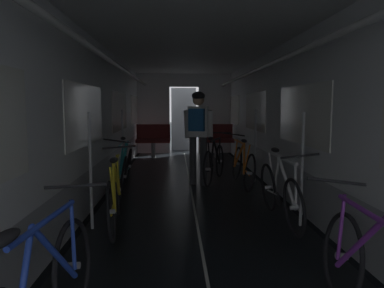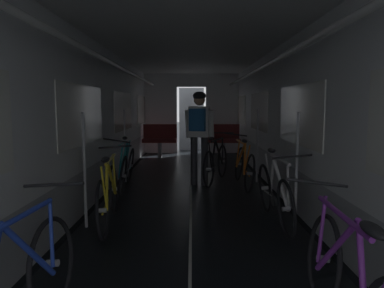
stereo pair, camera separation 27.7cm
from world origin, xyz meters
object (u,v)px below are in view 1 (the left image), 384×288
Objects in this scene: bench_seat_far_right at (216,137)px; bicycle_white at (280,192)px; bicycle_yellow at (115,196)px; bicycle_purple at (376,284)px; bicycle_teal at (126,168)px; bicycle_black_in_aisle at (214,162)px; bicycle_orange at (243,165)px; bench_seat_far_left at (153,138)px; person_cyclist_aisle at (198,128)px.

bench_seat_far_right is 5.82m from bicycle_white.
bicycle_yellow is 1.00× the size of bicycle_purple.
bicycle_purple is 1.00× the size of bicycle_teal.
bicycle_black_in_aisle is at bearing -97.06° from bench_seat_far_right.
bench_seat_far_left is at bearing 116.49° from bicycle_orange.
bench_seat_far_left is 0.58× the size of bicycle_purple.
bicycle_black_in_aisle is at bearing 38.34° from person_cyclist_aisle.
bicycle_yellow is 2.63m from person_cyclist_aisle.
bicycle_black_in_aisle is at bearing 18.53° from bicycle_teal.
bicycle_purple is 1.05× the size of bicycle_black_in_aisle.
person_cyclist_aisle is 1.07× the size of bicycle_black_in_aisle.
bicycle_orange is at bearing -63.51° from bench_seat_far_left.
bicycle_black_in_aisle is (-0.57, 2.44, 0.00)m from bicycle_white.
bicycle_black_in_aisle is (-0.42, -3.37, -0.18)m from bench_seat_far_right.
bench_seat_far_left is 3.65m from bicycle_black_in_aisle.
person_cyclist_aisle is (-0.75, -3.64, 0.50)m from bench_seat_far_right.
bicycle_orange is 1.00× the size of bicycle_teal.
bicycle_teal reaches higher than bicycle_yellow.
person_cyclist_aisle reaches higher than bicycle_black_in_aisle.
bicycle_teal reaches higher than bench_seat_far_right.
bench_seat_far_left is 6.14m from bicycle_white.
bench_seat_far_left is at bearing 180.00° from bench_seat_far_right.
bicycle_teal reaches higher than bicycle_white.
bicycle_white is at bearing -87.52° from bicycle_orange.
bicycle_purple is 1.00× the size of bicycle_orange.
bicycle_white is at bearing -71.42° from bench_seat_far_left.
bench_seat_far_left is at bearing 102.93° from bicycle_purple.
bicycle_purple reaches higher than bicycle_black_in_aisle.
person_cyclist_aisle is (1.05, -3.64, 0.50)m from bench_seat_far_left.
bicycle_orange is at bearing -88.99° from bench_seat_far_right.
bicycle_purple is at bearing -92.01° from bicycle_white.
bicycle_teal is (-0.14, 1.98, -0.00)m from bicycle_yellow.
bicycle_black_in_aisle is at bearing 142.53° from bicycle_orange.
bicycle_orange is (0.07, -3.74, -0.19)m from bench_seat_far_right.
bench_seat_far_right and bicycle_orange have the same top height.
bicycle_white is (0.08, 2.34, 0.00)m from bicycle_purple.
bicycle_teal is at bearing 139.20° from bicycle_white.
person_cyclist_aisle is (1.16, 2.26, 0.69)m from bicycle_yellow.
bicycle_black_in_aisle is (1.49, 2.53, 0.00)m from bicycle_yellow.
bicycle_white is at bearing -88.47° from bench_seat_far_right.
bench_seat_far_right is 0.58× the size of bicycle_orange.
bicycle_orange is 0.98× the size of person_cyclist_aisle.
person_cyclist_aisle is at bearing 112.53° from bicycle_white.
bicycle_white is at bearing 2.33° from bicycle_yellow.
bicycle_yellow is 1.00× the size of bicycle_teal.
bench_seat_far_right is 3.40m from bicycle_black_in_aisle.
bicycle_purple is at bearing -63.48° from bicycle_teal.
bicycle_teal is at bearing -175.27° from bicycle_orange.
bicycle_yellow is at bearing -132.42° from bicycle_orange.
bench_seat_far_left and bicycle_purple have the same top height.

